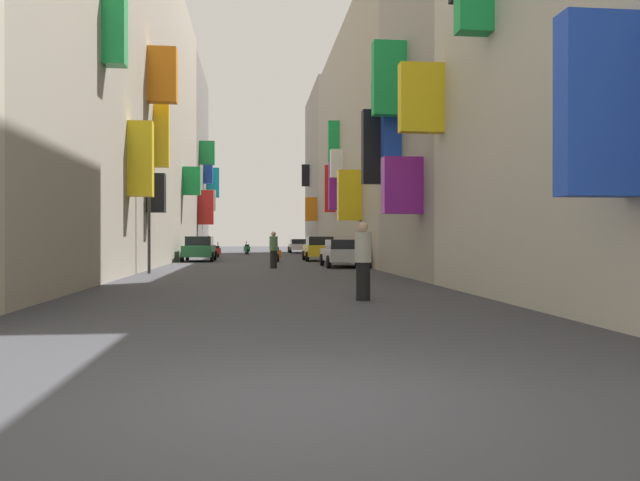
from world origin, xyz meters
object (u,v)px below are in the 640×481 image
at_px(pedestrian_crossing, 274,250).
at_px(parked_car_green, 199,248).
at_px(scooter_green, 247,249).
at_px(parked_car_white, 299,245).
at_px(parked_car_silver, 344,252).
at_px(pedestrian_near_left, 209,246).
at_px(pedestrian_near_right, 363,261).
at_px(scooter_red, 217,251).
at_px(traffic_light_near_corner, 149,193).
at_px(parked_car_yellow, 319,248).
at_px(scooter_orange, 276,254).

bearing_deg(pedestrian_crossing, parked_car_green, 113.64).
distance_m(scooter_green, pedestrian_crossing, 25.34).
bearing_deg(pedestrian_crossing, scooter_green, 93.34).
xyz_separation_m(parked_car_white, scooter_green, (-4.88, -4.76, -0.24)).
xyz_separation_m(parked_car_silver, scooter_green, (-4.93, 24.18, -0.25)).
relative_size(pedestrian_near_left, pedestrian_near_right, 0.92).
height_order(scooter_red, pedestrian_near_left, pedestrian_near_left).
relative_size(parked_car_silver, pedestrian_near_left, 2.62).
distance_m(parked_car_silver, traffic_light_near_corner, 10.09).
bearing_deg(parked_car_yellow, pedestrian_near_right, -93.70).
xyz_separation_m(parked_car_yellow, parked_car_green, (-7.31, 0.32, 0.00)).
height_order(parked_car_yellow, parked_car_white, parked_car_yellow).
bearing_deg(pedestrian_crossing, traffic_light_near_corner, -143.75).
relative_size(pedestrian_crossing, traffic_light_near_corner, 0.36).
bearing_deg(pedestrian_near_right, parked_car_white, 87.61).
xyz_separation_m(scooter_orange, pedestrian_near_left, (-4.65, 9.96, 0.35)).
height_order(parked_car_silver, parked_car_green, parked_car_green).
xyz_separation_m(scooter_green, scooter_red, (-2.01, -9.32, 0.00)).
height_order(pedestrian_crossing, traffic_light_near_corner, traffic_light_near_corner).
bearing_deg(parked_car_white, scooter_orange, -97.81).
height_order(pedestrian_crossing, pedestrian_near_right, pedestrian_near_right).
bearing_deg(traffic_light_near_corner, pedestrian_near_left, 87.85).
relative_size(scooter_orange, pedestrian_crossing, 1.06).
relative_size(parked_car_silver, parked_car_green, 0.97).
bearing_deg(parked_car_silver, scooter_green, 101.53).
height_order(parked_car_white, pedestrian_near_left, pedestrian_near_left).
distance_m(pedestrian_crossing, pedestrian_near_right, 15.30).
bearing_deg(parked_car_white, parked_car_green, -110.41).
distance_m(pedestrian_crossing, pedestrian_near_left, 18.68).
height_order(scooter_red, traffic_light_near_corner, traffic_light_near_corner).
bearing_deg(scooter_green, pedestrian_near_left, -111.22).
relative_size(parked_car_yellow, pedestrian_near_right, 2.21).
bearing_deg(scooter_red, pedestrian_crossing, -77.69).
height_order(parked_car_white, traffic_light_near_corner, traffic_light_near_corner).
distance_m(scooter_red, pedestrian_crossing, 16.35).
relative_size(pedestrian_near_left, traffic_light_near_corner, 0.34).
bearing_deg(scooter_red, traffic_light_near_corner, -94.56).
bearing_deg(traffic_light_near_corner, pedestrian_near_right, -60.28).
xyz_separation_m(scooter_red, pedestrian_near_right, (5.01, -31.20, 0.43)).
xyz_separation_m(scooter_green, traffic_light_near_corner, (-3.58, -29.00, 2.74)).
distance_m(scooter_green, traffic_light_near_corner, 29.35).
height_order(scooter_orange, scooter_red, same).
bearing_deg(traffic_light_near_corner, parked_car_yellow, 57.86).
xyz_separation_m(parked_car_silver, pedestrian_near_right, (-1.94, -16.34, 0.17)).
height_order(parked_car_yellow, pedestrian_near_left, pedestrian_near_left).
bearing_deg(scooter_orange, pedestrian_near_right, -87.30).
bearing_deg(parked_car_white, traffic_light_near_corner, -104.08).
bearing_deg(traffic_light_near_corner, parked_car_white, 75.92).
xyz_separation_m(parked_car_green, pedestrian_crossing, (4.20, -9.60, 0.07)).
bearing_deg(parked_car_green, parked_car_yellow, -2.49).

